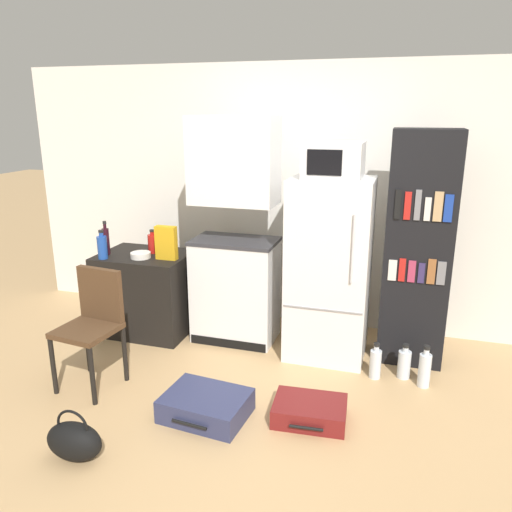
# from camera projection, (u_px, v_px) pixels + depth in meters

# --- Properties ---
(ground_plane) EXTENTS (24.00, 24.00, 0.00)m
(ground_plane) POSITION_uv_depth(u_px,v_px,m) (253.00, 438.00, 3.21)
(ground_plane) COLOR tan
(wall_back) EXTENTS (6.40, 0.10, 2.45)m
(wall_back) POSITION_uv_depth(u_px,v_px,m) (336.00, 200.00, 4.64)
(wall_back) COLOR white
(wall_back) RESTS_ON ground_plane
(side_table) EXTENTS (0.82, 0.62, 0.76)m
(side_table) POSITION_uv_depth(u_px,v_px,m) (147.00, 293.00, 4.69)
(side_table) COLOR black
(side_table) RESTS_ON ground_plane
(kitchen_hutch) EXTENTS (0.75, 0.46, 1.99)m
(kitchen_hutch) POSITION_uv_depth(u_px,v_px,m) (235.00, 240.00, 4.38)
(kitchen_hutch) COLOR white
(kitchen_hutch) RESTS_ON ground_plane
(refrigerator) EXTENTS (0.66, 0.60, 1.52)m
(refrigerator) POSITION_uv_depth(u_px,v_px,m) (329.00, 270.00, 4.13)
(refrigerator) COLOR white
(refrigerator) RESTS_ON ground_plane
(microwave) EXTENTS (0.45, 0.41, 0.28)m
(microwave) POSITION_uv_depth(u_px,v_px,m) (334.00, 160.00, 3.88)
(microwave) COLOR silver
(microwave) RESTS_ON refrigerator
(bookshelf) EXTENTS (0.52, 0.36, 1.90)m
(bookshelf) POSITION_uv_depth(u_px,v_px,m) (418.00, 251.00, 3.99)
(bookshelf) COLOR black
(bookshelf) RESTS_ON ground_plane
(bottle_wine_dark) EXTENTS (0.06, 0.06, 0.31)m
(bottle_wine_dark) POSITION_uv_depth(u_px,v_px,m) (106.00, 240.00, 4.54)
(bottle_wine_dark) COLOR black
(bottle_wine_dark) RESTS_ON side_table
(bottle_ketchup_red) EXTENTS (0.09, 0.09, 0.22)m
(bottle_ketchup_red) POSITION_uv_depth(u_px,v_px,m) (153.00, 243.00, 4.60)
(bottle_ketchup_red) COLOR #AD1914
(bottle_ketchup_red) RESTS_ON side_table
(bottle_blue_soda) EXTENTS (0.09, 0.09, 0.26)m
(bottle_blue_soda) POSITION_uv_depth(u_px,v_px,m) (102.00, 247.00, 4.42)
(bottle_blue_soda) COLOR #1E47A3
(bottle_blue_soda) RESTS_ON side_table
(bottle_milk_white) EXTENTS (0.08, 0.08, 0.22)m
(bottle_milk_white) POSITION_uv_depth(u_px,v_px,m) (160.00, 241.00, 4.69)
(bottle_milk_white) COLOR white
(bottle_milk_white) RESTS_ON side_table
(bowl) EXTENTS (0.18, 0.18, 0.05)m
(bowl) POSITION_uv_depth(u_px,v_px,m) (141.00, 255.00, 4.46)
(bowl) COLOR silver
(bowl) RESTS_ON side_table
(cereal_box) EXTENTS (0.19, 0.07, 0.30)m
(cereal_box) POSITION_uv_depth(u_px,v_px,m) (166.00, 243.00, 4.39)
(cereal_box) COLOR gold
(cereal_box) RESTS_ON side_table
(chair) EXTENTS (0.44, 0.45, 0.89)m
(chair) POSITION_uv_depth(u_px,v_px,m) (94.00, 317.00, 3.74)
(chair) COLOR black
(chair) RESTS_ON ground_plane
(suitcase_large_flat) EXTENTS (0.51, 0.40, 0.13)m
(suitcase_large_flat) POSITION_uv_depth(u_px,v_px,m) (310.00, 411.00, 3.38)
(suitcase_large_flat) COLOR maroon
(suitcase_large_flat) RESTS_ON ground_plane
(suitcase_small_flat) EXTENTS (0.60, 0.49, 0.16)m
(suitcase_small_flat) POSITION_uv_depth(u_px,v_px,m) (206.00, 406.00, 3.42)
(suitcase_small_flat) COLOR navy
(suitcase_small_flat) RESTS_ON ground_plane
(handbag) EXTENTS (0.36, 0.20, 0.33)m
(handbag) POSITION_uv_depth(u_px,v_px,m) (74.00, 441.00, 2.99)
(handbag) COLOR black
(handbag) RESTS_ON ground_plane
(water_bottle_front) EXTENTS (0.09, 0.09, 0.30)m
(water_bottle_front) POSITION_uv_depth(u_px,v_px,m) (375.00, 363.00, 3.90)
(water_bottle_front) COLOR silver
(water_bottle_front) RESTS_ON ground_plane
(water_bottle_middle) EXTENTS (0.09, 0.09, 0.34)m
(water_bottle_middle) POSITION_uv_depth(u_px,v_px,m) (425.00, 369.00, 3.78)
(water_bottle_middle) COLOR silver
(water_bottle_middle) RESTS_ON ground_plane
(water_bottle_back) EXTENTS (0.10, 0.10, 0.29)m
(water_bottle_back) POSITION_uv_depth(u_px,v_px,m) (404.00, 363.00, 3.91)
(water_bottle_back) COLOR silver
(water_bottle_back) RESTS_ON ground_plane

